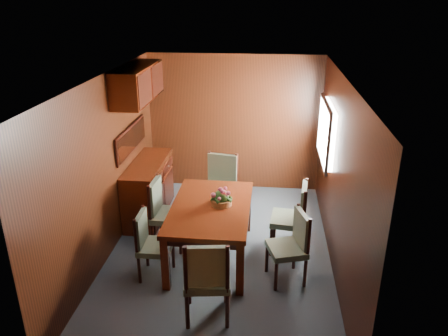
# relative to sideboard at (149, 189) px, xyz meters

# --- Properties ---
(ground) EXTENTS (4.50, 4.50, 0.00)m
(ground) POSITION_rel_sideboard_xyz_m (1.25, -1.00, -0.45)
(ground) COLOR #343F47
(ground) RESTS_ON ground
(room_shell) EXTENTS (3.06, 4.52, 2.41)m
(room_shell) POSITION_rel_sideboard_xyz_m (1.15, -0.67, 1.18)
(room_shell) COLOR black
(room_shell) RESTS_ON ground
(sideboard) EXTENTS (0.48, 1.40, 0.90)m
(sideboard) POSITION_rel_sideboard_xyz_m (0.00, 0.00, 0.00)
(sideboard) COLOR #371206
(sideboard) RESTS_ON ground
(dining_table) EXTENTS (1.03, 1.64, 0.77)m
(dining_table) POSITION_rel_sideboard_xyz_m (1.14, -1.09, 0.21)
(dining_table) COLOR #371206
(dining_table) RESTS_ON ground
(chair_left_near) EXTENTS (0.41, 0.42, 0.89)m
(chair_left_near) POSITION_rel_sideboard_xyz_m (0.45, -1.58, 0.04)
(chair_left_near) COLOR black
(chair_left_near) RESTS_ON ground
(chair_left_far) EXTENTS (0.47, 0.49, 1.00)m
(chair_left_far) POSITION_rel_sideboard_xyz_m (0.45, -0.86, 0.11)
(chair_left_far) COLOR black
(chair_left_far) RESTS_ON ground
(chair_right_near) EXTENTS (0.54, 0.55, 0.94)m
(chair_right_near) POSITION_rel_sideboard_xyz_m (2.20, -1.47, 0.07)
(chair_right_near) COLOR black
(chair_right_near) RESTS_ON ground
(chair_right_far) EXTENTS (0.51, 0.53, 1.01)m
(chair_right_far) POSITION_rel_sideboard_xyz_m (2.25, -0.81, 0.11)
(chair_right_far) COLOR black
(chair_right_far) RESTS_ON ground
(chair_head) EXTENTS (0.55, 0.53, 1.03)m
(chair_head) POSITION_rel_sideboard_xyz_m (1.27, -2.33, 0.12)
(chair_head) COLOR black
(chair_head) RESTS_ON ground
(chair_foot) EXTENTS (0.58, 0.57, 1.07)m
(chair_foot) POSITION_rel_sideboard_xyz_m (1.15, -0.01, 0.14)
(chair_foot) COLOR black
(chair_foot) RESTS_ON ground
(flower_centerpiece) EXTENTS (0.29, 0.29, 0.29)m
(flower_centerpiece) POSITION_rel_sideboard_xyz_m (1.28, -1.04, 0.46)
(flower_centerpiece) COLOR #B46D37
(flower_centerpiece) RESTS_ON dining_table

